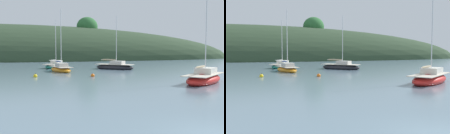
# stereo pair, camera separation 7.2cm
# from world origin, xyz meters

# --- Properties ---
(sailboat_cream_ketch) EXTENTS (6.68, 6.47, 8.37)m
(sailboat_cream_ketch) POSITION_xyz_m (7.64, 14.24, 0.42)
(sailboat_cream_ketch) COLOR red
(sailboat_cream_ketch) RESTS_ON ground
(sailboat_white_near) EXTENTS (4.27, 6.27, 8.07)m
(sailboat_white_near) POSITION_xyz_m (-6.15, 36.82, 0.37)
(sailboat_white_near) COLOR #196B56
(sailboat_white_near) RESTS_ON ground
(sailboat_blue_center) EXTENTS (6.35, 5.65, 8.41)m
(sailboat_blue_center) POSITION_xyz_m (2.89, 32.20, 0.39)
(sailboat_blue_center) COLOR #232328
(sailboat_blue_center) RESTS_ON ground
(sailboat_grey_yawl) EXTENTS (3.72, 6.16, 8.76)m
(sailboat_grey_yawl) POSITION_xyz_m (-5.38, 29.36, 0.37)
(sailboat_grey_yawl) COLOR orange
(sailboat_grey_yawl) RESTS_ON ground
(mooring_buoy_outer) EXTENTS (0.44, 0.44, 0.54)m
(mooring_buoy_outer) POSITION_xyz_m (-8.26, 22.57, 0.12)
(mooring_buoy_outer) COLOR yellow
(mooring_buoy_outer) RESTS_ON ground
(mooring_buoy_inner) EXTENTS (0.44, 0.44, 0.54)m
(mooring_buoy_inner) POSITION_xyz_m (-1.88, 21.84, 0.12)
(mooring_buoy_inner) COLOR orange
(mooring_buoy_inner) RESTS_ON ground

